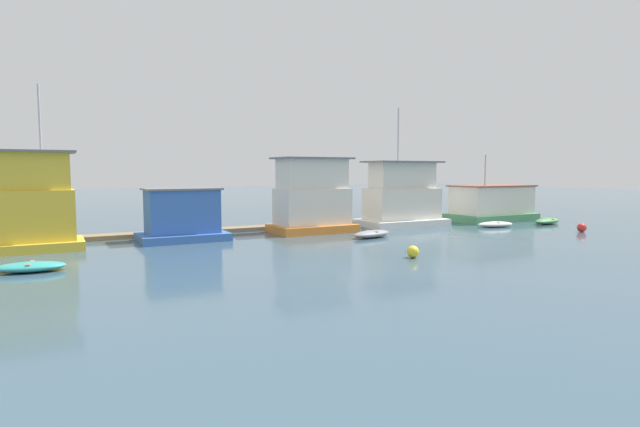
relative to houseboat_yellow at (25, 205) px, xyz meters
The scene contains 16 objects.
ground_plane 17.68m from the houseboat_yellow, ahead, with size 200.00×200.00×0.00m, color #385160.
dock_walkway 17.89m from the houseboat_yellow, ahead, with size 51.00×1.47×0.30m, color #846B4C.
houseboat_yellow is the anchor object (origin of this frame).
houseboat_blue 8.46m from the houseboat_yellow, ahead, with size 5.30×3.62×3.27m.
houseboat_orange 17.48m from the houseboat_yellow, ahead, with size 5.74×3.58×5.26m.
houseboat_white 25.63m from the houseboat_yellow, ahead, with size 6.86×3.82×9.17m.
houseboat_green 34.84m from the houseboat_yellow, ahead, with size 7.47×4.07×5.70m.
dinghy_teal 6.99m from the houseboat_yellow, 86.89° to the right, with size 2.96×1.75×0.43m.
dinghy_grey 20.16m from the houseboat_yellow, 12.83° to the right, with size 3.26×1.84×0.47m.
dinghy_white 31.63m from the houseboat_yellow, ahead, with size 3.07×1.75×0.44m.
dinghy_green 37.12m from the houseboat_yellow, ahead, with size 3.35×1.82×0.49m.
mooring_post_near_right 2.52m from the houseboat_yellow, 87.31° to the left, with size 0.27×0.27×1.57m, color brown.
mooring_post_far_left 30.85m from the houseboat_yellow, ahead, with size 0.26×0.26×1.88m, color #846B4C.
mooring_post_centre 2.71m from the houseboat_yellow, 62.89° to the left, with size 0.32×0.32×1.51m, color brown.
buoy_yellow 20.81m from the houseboat_yellow, 34.47° to the right, with size 0.61×0.61×0.61m, color yellow.
buoy_red 35.54m from the houseboat_yellow, 14.90° to the right, with size 0.63×0.63×0.63m, color red.
Camera 1 is at (-16.23, -31.05, 4.34)m, focal length 28.00 mm.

